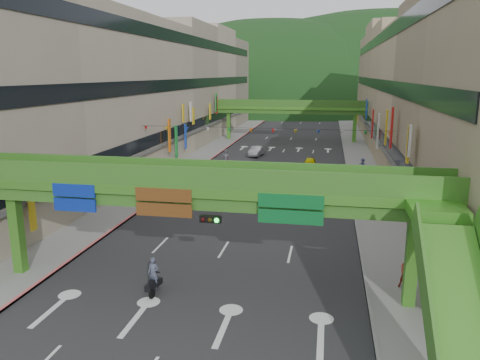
# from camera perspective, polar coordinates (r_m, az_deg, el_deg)

# --- Properties ---
(ground) EXTENTS (320.00, 320.00, 0.00)m
(ground) POSITION_cam_1_polar(r_m,az_deg,el_deg) (21.71, -9.47, -19.82)
(ground) COLOR black
(ground) RESTS_ON ground
(road_slab) EXTENTS (18.00, 140.00, 0.02)m
(road_slab) POSITION_cam_1_polar(r_m,az_deg,el_deg) (68.38, 5.02, 3.03)
(road_slab) COLOR #28282B
(road_slab) RESTS_ON ground
(sidewalk_left) EXTENTS (4.00, 140.00, 0.15)m
(sidewalk_left) POSITION_cam_1_polar(r_m,az_deg,el_deg) (70.30, -3.95, 3.38)
(sidewalk_left) COLOR gray
(sidewalk_left) RESTS_ON ground
(sidewalk_right) EXTENTS (4.00, 140.00, 0.15)m
(sidewalk_right) POSITION_cam_1_polar(r_m,az_deg,el_deg) (68.18, 14.26, 2.71)
(sidewalk_right) COLOR gray
(sidewalk_right) RESTS_ON ground
(curb_left) EXTENTS (0.20, 140.00, 0.18)m
(curb_left) POSITION_cam_1_polar(r_m,az_deg,el_deg) (69.84, -2.44, 3.35)
(curb_left) COLOR #CC5959
(curb_left) RESTS_ON ground
(curb_right) EXTENTS (0.20, 140.00, 0.18)m
(curb_right) POSITION_cam_1_polar(r_m,az_deg,el_deg) (68.09, 12.67, 2.79)
(curb_right) COLOR gray
(curb_right) RESTS_ON ground
(building_row_left) EXTENTS (12.80, 95.00, 19.00)m
(building_row_left) POSITION_cam_1_polar(r_m,az_deg,el_deg) (71.80, -10.32, 10.93)
(building_row_left) COLOR #9E937F
(building_row_left) RESTS_ON ground
(building_row_right) EXTENTS (12.80, 95.00, 19.00)m
(building_row_right) POSITION_cam_1_polar(r_m,az_deg,el_deg) (68.20, 21.47, 10.17)
(building_row_right) COLOR gray
(building_row_right) RESTS_ON ground
(overpass_near) EXTENTS (28.00, 12.27, 7.10)m
(overpass_near) POSITION_cam_1_polar(r_m,az_deg,el_deg) (24.04, -3.44, -2.73)
(overpass_near) COLOR #4C9E2D
(overpass_near) RESTS_ON ground
(overpass_far) EXTENTS (28.00, 2.20, 7.10)m
(overpass_far) POSITION_cam_1_polar(r_m,az_deg,el_deg) (82.56, 6.17, 8.48)
(overpass_far) COLOR #4C9E2D
(overpass_far) RESTS_ON ground
(hill_left) EXTENTS (168.00, 140.00, 112.00)m
(hill_left) POSITION_cam_1_polar(r_m,az_deg,el_deg) (178.75, 3.82, 9.13)
(hill_left) COLOR #1C4419
(hill_left) RESTS_ON ground
(hill_right) EXTENTS (208.00, 176.00, 128.00)m
(hill_right) POSITION_cam_1_polar(r_m,az_deg,el_deg) (198.24, 16.25, 9.02)
(hill_right) COLOR #1C4419
(hill_right) RESTS_ON ground
(bunting_string) EXTENTS (26.00, 0.36, 0.47)m
(bunting_string) POSITION_cam_1_polar(r_m,az_deg,el_deg) (47.86, 2.70, 6.03)
(bunting_string) COLOR black
(bunting_string) RESTS_ON ground
(scooter_rider_near) EXTENTS (0.72, 1.59, 2.09)m
(scooter_rider_near) POSITION_cam_1_polar(r_m,az_deg,el_deg) (26.06, -10.51, -11.56)
(scooter_rider_near) COLOR black
(scooter_rider_near) RESTS_ON ground
(scooter_rider_mid) EXTENTS (0.90, 1.60, 2.14)m
(scooter_rider_mid) POSITION_cam_1_polar(r_m,az_deg,el_deg) (51.63, 4.20, 1.07)
(scooter_rider_mid) COLOR black
(scooter_rider_mid) RESTS_ON ground
(scooter_rider_left) EXTENTS (1.06, 1.60, 2.09)m
(scooter_rider_left) POSITION_cam_1_polar(r_m,az_deg,el_deg) (44.97, -6.66, -0.85)
(scooter_rider_left) COLOR gray
(scooter_rider_left) RESTS_ON ground
(scooter_rider_far) EXTENTS (1.00, 1.59, 2.20)m
(scooter_rider_far) POSITION_cam_1_polar(r_m,az_deg,el_deg) (59.65, -1.73, 2.71)
(scooter_rider_far) COLOR maroon
(scooter_rider_far) RESTS_ON ground
(parked_scooter_row) EXTENTS (1.60, 9.35, 1.08)m
(parked_scooter_row) POSITION_cam_1_polar(r_m,az_deg,el_deg) (48.37, 11.82, -0.70)
(parked_scooter_row) COLOR black
(parked_scooter_row) RESTS_ON ground
(car_silver) EXTENTS (2.06, 4.41, 1.40)m
(car_silver) POSITION_cam_1_polar(r_m,az_deg,el_deg) (67.44, 2.04, 3.53)
(car_silver) COLOR #9A99A0
(car_silver) RESTS_ON ground
(car_yellow) EXTENTS (1.46, 3.59, 1.22)m
(car_yellow) POSITION_cam_1_polar(r_m,az_deg,el_deg) (59.91, 8.53, 2.12)
(car_yellow) COLOR #C1B703
(car_yellow) RESTS_ON ground
(pedestrian_red) EXTENTS (0.91, 0.72, 1.85)m
(pedestrian_red) POSITION_cam_1_polar(r_m,az_deg,el_deg) (27.64, 19.70, -10.79)
(pedestrian_red) COLOR #A43622
(pedestrian_red) RESTS_ON ground
(pedestrian_dark) EXTENTS (0.92, 0.47, 1.50)m
(pedestrian_dark) POSITION_cam_1_polar(r_m,az_deg,el_deg) (43.17, 17.78, -2.39)
(pedestrian_dark) COLOR #202228
(pedestrian_dark) RESTS_ON ground
(pedestrian_blue) EXTENTS (0.85, 0.77, 1.53)m
(pedestrian_blue) POSITION_cam_1_polar(r_m,az_deg,el_deg) (58.23, 14.71, 1.68)
(pedestrian_blue) COLOR #343B5E
(pedestrian_blue) RESTS_ON ground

